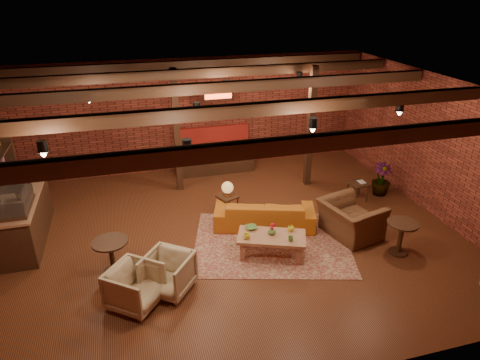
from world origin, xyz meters
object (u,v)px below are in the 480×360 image
object	(u,v)px
round_table_left	(111,251)
plant_tall	(386,148)
round_table_right	(401,233)
coffee_table	(271,238)
armchair_right	(351,214)
armchair_a	(135,285)
side_table_book	(358,184)
sofa	(265,213)
side_table_lamp	(227,190)
armchair_b	(168,272)

from	to	relation	value
round_table_left	plant_tall	size ratio (longest dim) A/B	0.27
round_table_right	coffee_table	bearing A→B (deg)	165.94
armchair_right	round_table_right	distance (m)	1.10
armchair_a	round_table_right	bearing A→B (deg)	-50.20
armchair_right	side_table_book	world-z (taller)	armchair_right
round_table_left	plant_tall	distance (m)	6.96
sofa	coffee_table	xyz separation A→B (m)	(-0.24, -1.13, 0.08)
sofa	side_table_lamp	bearing A→B (deg)	-27.33
side_table_lamp	round_table_right	xyz separation A→B (m)	(2.99, -2.45, -0.18)
side_table_lamp	armchair_a	xyz separation A→B (m)	(-2.26, -2.60, -0.26)
round_table_left	side_table_book	size ratio (longest dim) A/B	1.36
coffee_table	round_table_right	size ratio (longest dim) A/B	2.08
round_table_left	armchair_a	world-z (taller)	armchair_a
sofa	side_table_lamp	size ratio (longest dim) A/B	2.57
coffee_table	armchair_b	xyz separation A→B (m)	(-2.12, -0.55, -0.01)
side_table_lamp	plant_tall	world-z (taller)	plant_tall
round_table_left	round_table_right	bearing A→B (deg)	-9.00
plant_tall	sofa	bearing A→B (deg)	-168.24
round_table_left	side_table_book	xyz separation A→B (m)	(5.98, 1.43, -0.02)
armchair_a	armchair_b	world-z (taller)	armchair_a
round_table_left	armchair_a	distance (m)	1.11
round_table_left	side_table_book	distance (m)	6.15
round_table_right	plant_tall	size ratio (longest dim) A/B	0.28
armchair_b	side_table_book	size ratio (longest dim) A/B	1.57
sofa	side_table_book	world-z (taller)	sofa
armchair_right	round_table_right	size ratio (longest dim) A/B	1.68
plant_tall	round_table_left	bearing A→B (deg)	-166.78
armchair_a	side_table_book	bearing A→B (deg)	-28.06
coffee_table	armchair_b	world-z (taller)	armchair_b
round_table_left	armchair_a	bearing A→B (deg)	-70.13
armchair_a	plant_tall	bearing A→B (deg)	-29.41
side_table_lamp	round_table_right	world-z (taller)	side_table_lamp
round_table_right	armchair_right	bearing A→B (deg)	125.66
round_table_right	plant_tall	xyz separation A→B (m)	(1.11, 2.47, 0.80)
coffee_table	plant_tall	world-z (taller)	plant_tall
side_table_book	plant_tall	size ratio (longest dim) A/B	0.20
sofa	armchair_b	size ratio (longest dim) A/B	2.78
side_table_lamp	round_table_right	size ratio (longest dim) A/B	1.21
armchair_a	coffee_table	bearing A→B (deg)	-35.63
armchair_a	armchair_right	bearing A→B (deg)	-39.08
side_table_lamp	round_table_left	world-z (taller)	side_table_lamp
armchair_a	armchair_b	xyz separation A→B (m)	(0.58, 0.23, -0.00)
coffee_table	sofa	bearing A→B (deg)	77.85
side_table_lamp	armchair_a	size ratio (longest dim) A/B	1.07
armchair_right	side_table_book	bearing A→B (deg)	-49.27
sofa	round_table_right	distance (m)	2.90
coffee_table	plant_tall	bearing A→B (deg)	26.68
side_table_lamp	side_table_book	world-z (taller)	side_table_lamp
armchair_a	armchair_b	size ratio (longest dim) A/B	1.01
round_table_left	armchair_a	xyz separation A→B (m)	(0.38, -1.04, -0.07)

